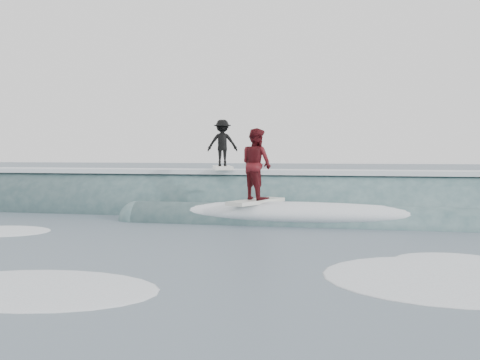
# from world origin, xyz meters

# --- Properties ---
(ground) EXTENTS (160.00, 160.00, 0.00)m
(ground) POSITION_xyz_m (0.00, 0.00, 0.00)
(ground) COLOR #425361
(ground) RESTS_ON ground
(breaking_wave) EXTENTS (22.96, 4.09, 2.62)m
(breaking_wave) POSITION_xyz_m (0.19, 5.83, 0.03)
(breaking_wave) COLOR #335257
(breaking_wave) RESTS_ON ground
(surfer_black) EXTENTS (1.11, 2.07, 1.55)m
(surfer_black) POSITION_xyz_m (-0.77, 6.06, 2.10)
(surfer_black) COLOR white
(surfer_black) RESTS_ON ground
(surfer_red) EXTENTS (1.35, 2.04, 2.01)m
(surfer_red) POSITION_xyz_m (0.70, 3.86, 1.52)
(surfer_red) COLOR silver
(surfer_red) RESTS_ON ground
(whitewater) EXTENTS (15.99, 6.64, 0.10)m
(whitewater) POSITION_xyz_m (0.52, -1.30, 0.00)
(whitewater) COLOR white
(whitewater) RESTS_ON ground
(far_swells) EXTENTS (35.88, 8.65, 0.80)m
(far_swells) POSITION_xyz_m (-1.16, 17.65, 0.00)
(far_swells) COLOR #335257
(far_swells) RESTS_ON ground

